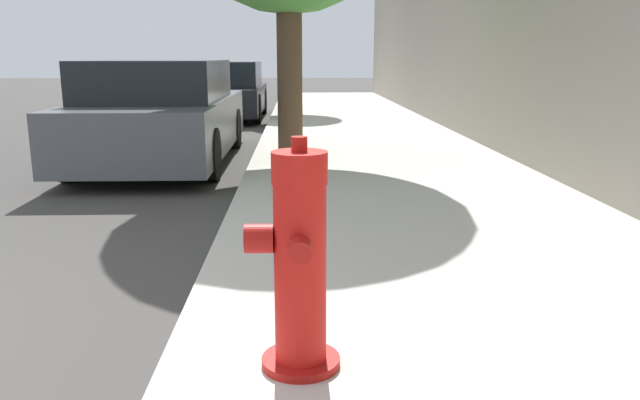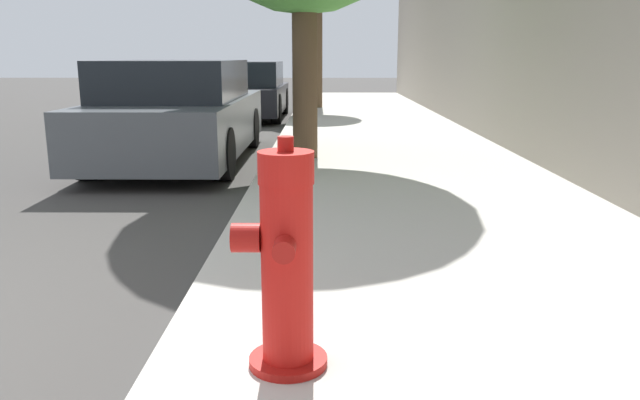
{
  "view_description": "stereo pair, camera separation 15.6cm",
  "coord_description": "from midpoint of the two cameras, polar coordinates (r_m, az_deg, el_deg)",
  "views": [
    {
      "loc": [
        2.67,
        -2.35,
        1.4
      ],
      "look_at": [
        2.79,
        1.22,
        0.57
      ],
      "focal_mm": 35.0,
      "sensor_mm": 36.0,
      "label": 1
    },
    {
      "loc": [
        2.82,
        -2.35,
        1.4
      ],
      "look_at": [
        2.79,
        1.22,
        0.57
      ],
      "focal_mm": 35.0,
      "sensor_mm": 36.0,
      "label": 2
    }
  ],
  "objects": [
    {
      "name": "sidewalk_slab",
      "position": [
        2.86,
        20.74,
        -15.5
      ],
      "size": [
        3.26,
        40.0,
        0.15
      ],
      "color": "beige",
      "rests_on": "ground_plane"
    },
    {
      "name": "fire_hydrant",
      "position": [
        2.51,
        -1.37,
        -5.85
      ],
      "size": [
        0.38,
        0.4,
        0.95
      ],
      "color": "#A91511",
      "rests_on": "sidewalk_slab"
    },
    {
      "name": "parked_car_near",
      "position": [
        8.59,
        -12.24,
        7.74
      ],
      "size": [
        1.78,
        4.3,
        1.35
      ],
      "color": "#4C5156",
      "rests_on": "ground_plane"
    },
    {
      "name": "parked_car_mid",
      "position": [
        14.54,
        -6.39,
        9.85
      ],
      "size": [
        1.71,
        3.89,
        1.28
      ],
      "color": "black",
      "rests_on": "ground_plane"
    }
  ]
}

